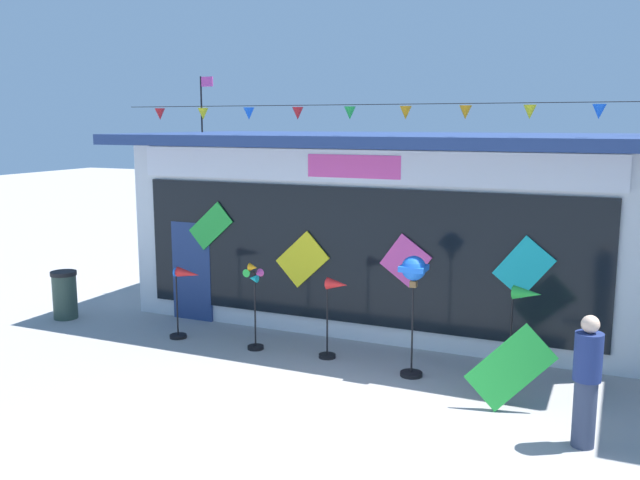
% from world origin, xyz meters
% --- Properties ---
extents(ground_plane, '(80.00, 80.00, 0.00)m').
position_xyz_m(ground_plane, '(0.00, 0.00, 0.00)').
color(ground_plane, '#9E9B99').
extents(kite_shop_building, '(10.10, 5.22, 5.00)m').
position_xyz_m(kite_shop_building, '(-0.96, 5.92, 1.90)').
color(kite_shop_building, silver).
rests_on(kite_shop_building, ground_plane).
extents(wind_spinner_far_left, '(0.71, 0.32, 1.35)m').
position_xyz_m(wind_spinner_far_left, '(-3.81, 2.65, 0.95)').
color(wind_spinner_far_left, black).
rests_on(wind_spinner_far_left, ground_plane).
extents(wind_spinner_left, '(0.34, 0.29, 1.56)m').
position_xyz_m(wind_spinner_left, '(-2.36, 2.65, 0.98)').
color(wind_spinner_left, black).
rests_on(wind_spinner_left, ground_plane).
extents(wind_spinner_center_left, '(0.51, 0.29, 1.41)m').
position_xyz_m(wind_spinner_center_left, '(-0.90, 2.77, 0.98)').
color(wind_spinner_center_left, black).
rests_on(wind_spinner_center_left, ground_plane).
extents(wind_spinner_center_right, '(0.39, 0.39, 1.94)m').
position_xyz_m(wind_spinner_center_right, '(0.54, 2.53, 1.56)').
color(wind_spinner_center_right, black).
rests_on(wind_spinner_center_right, ground_plane).
extents(wind_spinner_right, '(0.55, 0.29, 1.61)m').
position_xyz_m(wind_spinner_right, '(2.18, 2.60, 1.18)').
color(wind_spinner_right, black).
rests_on(wind_spinner_right, ground_plane).
extents(person_near_camera, '(0.34, 0.34, 1.68)m').
position_xyz_m(person_near_camera, '(3.17, 1.08, 0.86)').
color(person_near_camera, '#333D56').
rests_on(person_near_camera, ground_plane).
extents(trash_bin, '(0.52, 0.52, 0.98)m').
position_xyz_m(trash_bin, '(-6.88, 2.80, 0.50)').
color(trash_bin, '#2D4238').
rests_on(trash_bin, ground_plane).
extents(display_kite_on_ground, '(1.23, 0.38, 1.23)m').
position_xyz_m(display_kite_on_ground, '(2.16, 1.84, 0.61)').
color(display_kite_on_ground, green).
rests_on(display_kite_on_ground, ground_plane).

